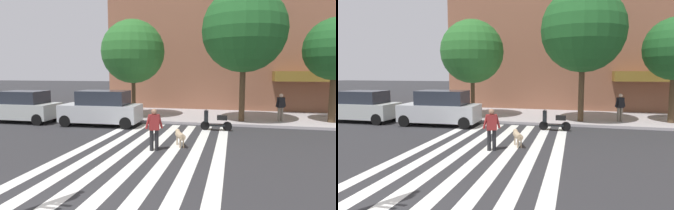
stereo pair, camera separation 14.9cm
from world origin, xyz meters
The scene contains 11 objects.
ground_plane centered at (0.00, 5.90, 0.00)m, with size 160.00×160.00×0.00m, color #2B2B2D.
sidewalk_far centered at (0.00, 14.79, 0.07)m, with size 80.00×6.00×0.15m, color #A7A0A2.
crosswalk_stripes centered at (0.83, 5.90, 0.00)m, with size 5.85×11.19×0.01m.
parked_car_near_curb centered at (-8.51, 10.50, 0.92)m, with size 4.24×2.05×1.90m.
parked_car_behind_first centered at (-3.33, 10.50, 0.97)m, with size 4.55×2.05×1.99m.
parked_scooter centered at (3.13, 10.48, 0.48)m, with size 1.63×0.50×1.11m.
street_tree_nearest centered at (-2.41, 13.29, 4.35)m, with size 4.08×4.08×6.24m.
street_tree_middle centered at (4.47, 12.88, 5.43)m, with size 4.85×4.85×7.72m.
pedestrian_dog_walker centered at (1.02, 6.03, 0.93)m, with size 0.68×0.38×1.64m.
dog_on_leash centered at (1.87, 6.92, 0.44)m, with size 0.59×1.08×0.65m.
pedestrian_bystander centered at (6.70, 13.26, 1.08)m, with size 0.66×0.41×1.64m.
Camera 2 is at (4.11, -4.41, 3.04)m, focal length 30.63 mm.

